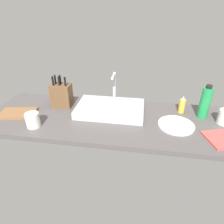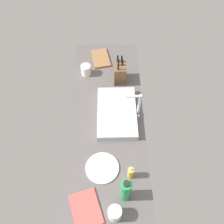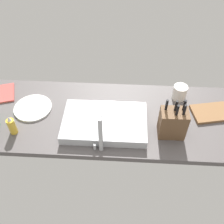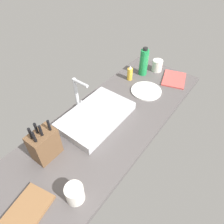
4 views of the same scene
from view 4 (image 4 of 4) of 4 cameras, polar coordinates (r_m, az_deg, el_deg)
countertop_slab at (r=133.88cm, az=-1.33°, el=-3.56°), size 175.19×60.15×3.50cm
sink_basin at (r=133.51cm, az=-4.50°, el=-1.12°), size 48.68×30.92×5.42cm
faucet at (r=134.74cm, az=-9.69°, el=5.51°), size 5.50×12.39×24.93cm
knife_block at (r=115.50cm, az=-18.60°, el=-8.70°), size 14.87×10.26×24.64cm
cutting_board at (r=108.97cm, az=-23.42°, el=-24.93°), size 27.38×19.93×1.80cm
soap_bottle at (r=167.89cm, az=5.08°, el=10.80°), size 4.43×4.43×13.05cm
water_bottle at (r=173.44cm, az=8.99°, el=13.77°), size 7.05×7.05×23.97cm
dinner_plate at (r=159.05cm, az=9.66°, el=5.95°), size 23.50×23.50×1.20cm
dish_towel at (r=177.27cm, az=17.15°, el=8.91°), size 27.86×23.98×1.20cm
coffee_mug at (r=102.28cm, az=-10.50°, el=-21.71°), size 8.86×8.86×9.62cm
ceramic_cup at (r=183.59cm, az=12.68°, el=12.74°), size 8.78×8.78×9.79cm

